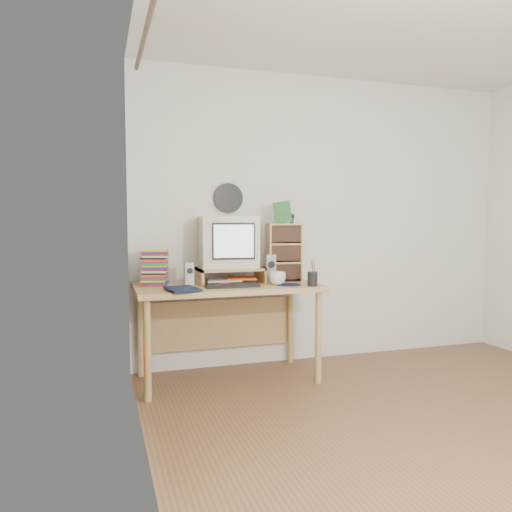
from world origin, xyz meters
TOP-DOWN VIEW (x-y plane):
  - floor at (0.00, 0.00)m, footprint 3.50×3.50m
  - back_wall at (0.00, 1.75)m, footprint 3.50×0.00m
  - left_wall at (-1.75, 0.00)m, footprint 0.00×3.50m
  - curtain at (-1.71, 0.48)m, footprint 0.00×2.20m
  - wall_disc at (-0.93, 1.73)m, footprint 0.25×0.02m
  - desk at (-1.03, 1.44)m, footprint 1.40×0.70m
  - monitor_riser at (-0.98, 1.48)m, footprint 0.52×0.30m
  - crt_monitor at (-0.98, 1.53)m, footprint 0.47×0.47m
  - speaker_left at (-1.32, 1.41)m, footprint 0.07×0.07m
  - speaker_right at (-0.67, 1.43)m, footprint 0.09×0.09m
  - keyboard at (-1.03, 1.22)m, footprint 0.40×0.15m
  - dvd_stack at (-1.57, 1.50)m, footprint 0.21×0.18m
  - cd_rack at (-0.53, 1.46)m, footprint 0.30×0.18m
  - mug at (-0.67, 1.25)m, footprint 0.16×0.16m
  - diary at (-1.52, 1.13)m, footprint 0.28×0.23m
  - mousepad at (-0.59, 1.22)m, footprint 0.24×0.24m
  - pen_cup at (-0.44, 1.10)m, footprint 0.09×0.09m
  - papers at (-0.98, 1.48)m, footprint 0.30×0.24m
  - red_box at (-1.10, 1.22)m, footprint 0.08×0.05m
  - game_box at (-0.55, 1.44)m, footprint 0.14×0.06m
  - webcam at (-0.48, 1.43)m, footprint 0.05×0.05m

SIDE VIEW (x-z plane):
  - floor at x=0.00m, z-range 0.00..0.00m
  - desk at x=-1.03m, z-range 0.24..0.99m
  - mousepad at x=-0.59m, z-range 0.75..0.75m
  - keyboard at x=-1.03m, z-range 0.75..0.78m
  - papers at x=-0.98m, z-range 0.75..0.79m
  - red_box at x=-1.10m, z-range 0.75..0.79m
  - diary at x=-1.52m, z-range 0.75..0.80m
  - mug at x=-0.67m, z-range 0.75..0.85m
  - pen_cup at x=-0.44m, z-range 0.75..0.90m
  - speaker_left at x=-1.32m, z-range 0.75..0.93m
  - monitor_riser at x=-0.98m, z-range 0.78..0.90m
  - speaker_right at x=-0.67m, z-range 0.75..0.97m
  - dvd_stack at x=-1.57m, z-range 0.75..1.01m
  - cd_rack at x=-0.53m, z-range 0.75..1.22m
  - crt_monitor at x=-0.98m, z-range 0.87..1.28m
  - curtain at x=-1.71m, z-range 0.05..2.25m
  - back_wall at x=0.00m, z-range -0.50..3.00m
  - left_wall at x=-1.75m, z-range -0.50..3.00m
  - webcam at x=-0.48m, z-range 1.22..1.30m
  - game_box at x=-0.55m, z-range 1.22..1.40m
  - wall_disc at x=-0.93m, z-range 1.30..1.55m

